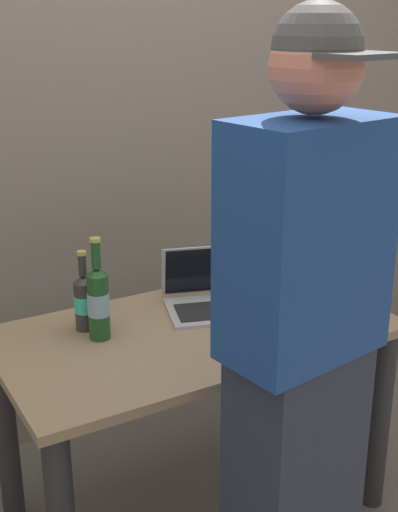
{
  "coord_description": "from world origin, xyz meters",
  "views": [
    {
      "loc": [
        -1.02,
        -1.79,
        1.73
      ],
      "look_at": [
        0.01,
        0.0,
        0.99
      ],
      "focal_mm": 47.83,
      "sensor_mm": 36.0,
      "label": 1
    }
  ],
  "objects_px": {
    "beer_bottle_dark": "(98,301)",
    "beer_bottle_amber": "(84,301)",
    "laptop": "(211,296)",
    "person_figure": "(300,360)"
  },
  "relations": [
    {
      "from": "beer_bottle_dark",
      "to": "beer_bottle_amber",
      "type": "xyz_separation_m",
      "value": [
        -0.01,
        0.09,
        -0.03
      ]
    },
    {
      "from": "laptop",
      "to": "person_figure",
      "type": "height_order",
      "value": "person_figure"
    },
    {
      "from": "laptop",
      "to": "beer_bottle_dark",
      "type": "height_order",
      "value": "beer_bottle_dark"
    },
    {
      "from": "laptop",
      "to": "beer_bottle_amber",
      "type": "bearing_deg",
      "value": 173.58
    },
    {
      "from": "beer_bottle_amber",
      "to": "person_figure",
      "type": "xyz_separation_m",
      "value": [
        0.29,
        -0.77,
        0.06
      ]
    },
    {
      "from": "laptop",
      "to": "beer_bottle_dark",
      "type": "distance_m",
      "value": 0.45
    },
    {
      "from": "person_figure",
      "to": "beer_bottle_dark",
      "type": "bearing_deg",
      "value": 111.74
    },
    {
      "from": "laptop",
      "to": "beer_bottle_dark",
      "type": "relative_size",
      "value": 1.17
    },
    {
      "from": "laptop",
      "to": "beer_bottle_amber",
      "type": "distance_m",
      "value": 0.46
    },
    {
      "from": "beer_bottle_dark",
      "to": "beer_bottle_amber",
      "type": "distance_m",
      "value": 0.09
    }
  ]
}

